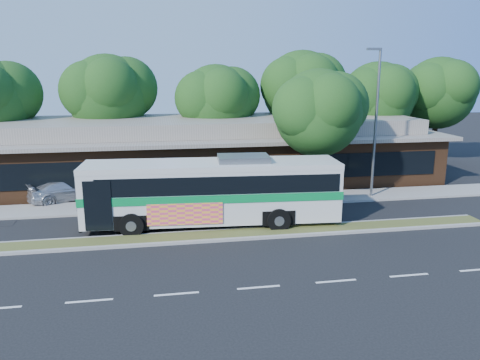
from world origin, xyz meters
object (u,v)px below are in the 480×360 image
(transit_bus, at_px, (213,187))
(sedan, at_px, (68,190))
(lamp_post, at_px, (375,119))
(sidewalk_tree, at_px, (324,111))

(transit_bus, relative_size, sedan, 2.80)
(lamp_post, height_order, sedan, lamp_post)
(sidewalk_tree, bearing_deg, sedan, 171.64)
(transit_bus, height_order, sidewalk_tree, sidewalk_tree)
(lamp_post, relative_size, sidewalk_tree, 1.15)
(sedan, height_order, sidewalk_tree, sidewalk_tree)
(lamp_post, bearing_deg, transit_bus, -160.76)
(lamp_post, relative_size, transit_bus, 0.70)
(lamp_post, xyz_separation_m, transit_bus, (-10.33, -3.61, -2.89))
(transit_bus, bearing_deg, sedan, 146.77)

